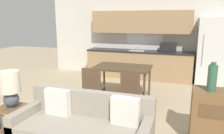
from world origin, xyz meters
TOP-DOWN VIEW (x-y plane):
  - wall_back at (0.00, 4.63)m, footprint 6.40×0.07m
  - kitchen_counter at (0.02, 4.33)m, footprint 3.37×0.65m
  - refrigerator at (2.10, 4.23)m, footprint 0.74×0.73m
  - dining_table at (-0.00, 2.37)m, footprint 1.34×0.87m
  - couch at (0.08, 0.04)m, footprint 1.96×0.80m
  - side_table at (-1.18, 0.03)m, footprint 0.41×0.41m
  - table_lamp at (-1.15, 0.01)m, footprint 0.31×0.31m
  - vase at (1.80, 0.85)m, footprint 0.13×0.13m
  - dining_chair_near_right at (0.42, 1.61)m, footprint 0.46×0.46m
  - dining_chair_near_left at (-0.42, 1.55)m, footprint 0.47×0.47m

SIDE VIEW (x-z plane):
  - couch at x=0.08m, z-range -0.08..0.77m
  - side_table at x=-1.18m, z-range 0.09..0.61m
  - dining_chair_near_right at x=0.42m, z-range 0.05..0.96m
  - dining_chair_near_left at x=-0.42m, z-range 0.05..0.96m
  - dining_table at x=0.00m, z-range 0.32..1.09m
  - kitchen_counter at x=0.02m, z-range -0.23..1.92m
  - table_lamp at x=-1.15m, z-range 0.56..1.16m
  - refrigerator at x=2.10m, z-range 0.00..1.93m
  - vase at x=1.80m, z-range 0.83..1.27m
  - wall_back at x=0.00m, z-range 0.00..2.70m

